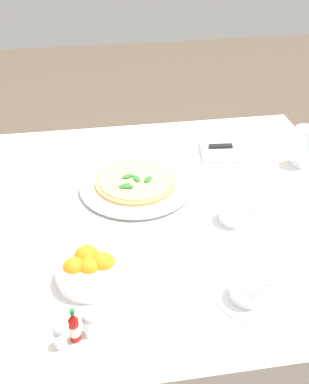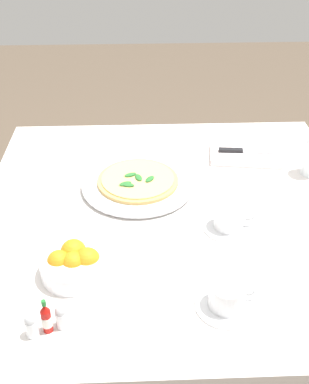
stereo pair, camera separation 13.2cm
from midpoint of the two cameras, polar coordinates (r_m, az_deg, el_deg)
name	(u,v)px [view 1 (the left image)]	position (r m, az deg, el deg)	size (l,w,h in m)	color
ground_plane	(169,379)	(1.84, -0.41, -21.45)	(8.00, 8.00, 0.00)	brown
dining_table	(173,248)	(1.38, -0.51, -6.81)	(1.04, 1.04, 0.76)	white
pizza_plate	(136,185)	(1.37, -5.01, 0.72)	(0.32, 0.32, 0.02)	white
pizza	(136,181)	(1.36, -5.05, 1.20)	(0.23, 0.23, 0.02)	#DBAD60
coffee_cup_center_back	(234,213)	(1.23, 6.44, -2.57)	(0.13, 0.13, 0.07)	white
coffee_cup_left_edge	(248,290)	(1.03, 7.47, -11.61)	(0.13, 0.13, 0.06)	white
water_glass_near_left	(303,149)	(1.51, 14.88, 4.91)	(0.07, 0.07, 0.12)	white
napkin_folded	(235,150)	(1.56, 7.16, 4.95)	(0.24, 0.16, 0.02)	white
dinner_knife	(236,146)	(1.55, 7.30, 5.40)	(0.20, 0.04, 0.01)	silver
citrus_bowl	(90,269)	(1.09, -11.25, -9.13)	(0.15, 0.15, 0.07)	white
hot_sauce_bottle	(74,327)	(0.97, -13.57, -15.58)	(0.02, 0.02, 0.08)	#B7140F
salt_shaker	(89,325)	(0.98, -11.80, -15.38)	(0.03, 0.03, 0.06)	white
pepper_shaker	(60,337)	(0.98, -15.22, -16.46)	(0.03, 0.03, 0.06)	white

